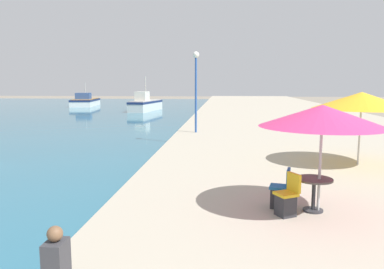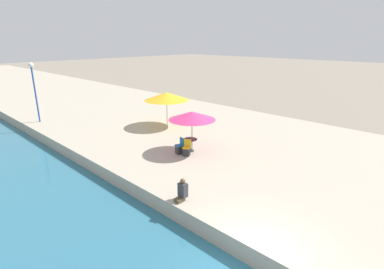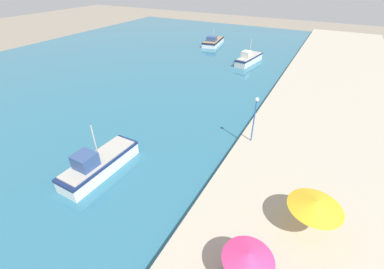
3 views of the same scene
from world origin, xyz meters
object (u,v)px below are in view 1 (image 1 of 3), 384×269
Objects in this scene: fishing_boat_far at (85,101)px; cafe_chair_right at (280,194)px; person_at_quay at (53,264)px; cafe_umbrella_white at (362,100)px; cafe_table at (314,188)px; cafe_chair_left at (287,201)px; lamppost at (196,78)px; fishing_boat_mid at (145,104)px; cafe_umbrella_pink at (322,116)px.

fishing_boat_far is 53.00m from cafe_chair_right.
person_at_quay is at bearing -77.77° from fishing_boat_far.
cafe_table is at bearing -117.93° from cafe_umbrella_white.
cafe_umbrella_white reaches higher than cafe_chair_left.
fishing_boat_mid is at bearing 108.19° from lamppost.
cafe_table is at bearing -74.59° from lamppost.
cafe_umbrella_pink is 13.68m from lamppost.
person_at_quay is (-6.88, -8.69, -1.80)m from cafe_umbrella_white.
person_at_quay is at bearing -128.39° from cafe_umbrella_white.
person_at_quay is 0.21× the size of lamppost.
fishing_boat_mid is 2.87× the size of cafe_umbrella_pink.
cafe_table is (23.42, -48.05, 0.52)m from fishing_boat_far.
cafe_umbrella_pink is at bearing -72.09° from fishing_boat_far.
fishing_boat_far is at bearing 119.54° from lamppost.
lamppost is at bearing -16.05° from cafe_chair_left.
fishing_boat_mid is 8.11× the size of person_at_quay.
lamppost reaches higher than cafe_umbrella_pink.
person_at_quay is (7.76, -42.21, 0.26)m from fishing_boat_mid.
cafe_chair_left is (-3.30, -5.38, -1.89)m from cafe_umbrella_white.
lamppost reaches higher than fishing_boat_mid.
lamppost is (0.61, 16.74, 2.68)m from person_at_quay.
cafe_chair_left is 0.20× the size of lamppost.
cafe_umbrella_pink reaches higher than cafe_table.
fishing_boat_mid is 2.35× the size of cafe_umbrella_white.
cafe_umbrella_pink is 2.95× the size of cafe_chair_right.
cafe_chair_left is at bearing -158.86° from cafe_chair_right.
cafe_table is 0.75m from cafe_chair_left.
cafe_chair_left is at bearing -157.70° from cafe_umbrella_pink.
fishing_boat_mid reaches higher than person_at_quay.
fishing_boat_far reaches higher than cafe_chair_right.
cafe_chair_left is 1.00× the size of cafe_chair_right.
lamppost is (-2.97, 13.43, 2.77)m from cafe_chair_left.
fishing_boat_far is 40.31m from lamppost.
cafe_umbrella_pink is (23.52, -48.10, 2.11)m from fishing_boat_far.
fishing_boat_far is at bearing 116.06° from cafe_umbrella_pink.
cafe_umbrella_white is at bearing 63.15° from cafe_umbrella_pink.
cafe_chair_right is at bearing -21.14° from cafe_chair_left.
fishing_boat_far is at bearing 115.99° from cafe_table.
cafe_chair_right is at bearing -65.47° from fishing_boat_mid.
cafe_table is 0.88× the size of cafe_chair_right.
cafe_chair_right is (11.27, -38.38, 0.17)m from fishing_boat_mid.
cafe_chair_left is at bearing 42.77° from person_at_quay.
cafe_chair_right is (-0.80, 0.22, -1.79)m from cafe_umbrella_pink.
fishing_boat_mid is 0.93× the size of fishing_boat_far.
cafe_table is at bearing -64.58° from fishing_boat_mid.
person_at_quay is at bearing -71.42° from fishing_boat_mid.
cafe_umbrella_pink is 3.35× the size of cafe_table.
fishing_boat_far is at bearing 148.47° from fishing_boat_mid.
cafe_chair_left is (-0.64, -0.35, -0.21)m from cafe_table.
cafe_umbrella_pink is (12.07, -38.60, 1.96)m from fishing_boat_mid.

